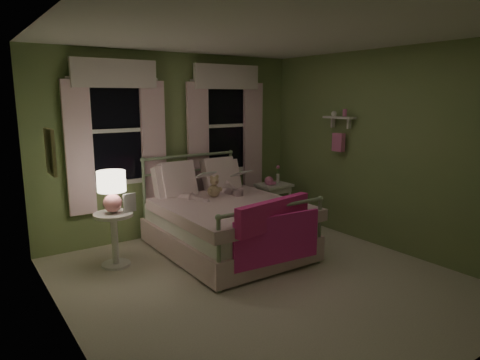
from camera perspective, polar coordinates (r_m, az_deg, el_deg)
room_shell at (r=4.49m, az=3.04°, el=2.22°), size 4.20×4.20×4.20m
bed at (r=5.59m, az=-2.04°, el=-5.64°), size 1.58×2.04×1.18m
pink_throw at (r=4.72m, az=4.70°, el=-5.95°), size 1.10×0.29×0.71m
child_left at (r=5.67m, az=-6.76°, el=0.44°), size 0.31×0.23×0.76m
child_right at (r=5.96m, az=-1.98°, el=0.64°), size 0.34×0.27×0.69m
book_left at (r=5.45m, az=-5.53°, el=0.16°), size 0.21×0.14×0.26m
book_right at (r=5.75m, az=-0.64°, el=0.34°), size 0.20×0.12×0.26m
teddy_bear at (r=5.70m, az=-3.49°, el=-1.08°), size 0.22×0.18×0.30m
nightstand_left at (r=5.29m, az=-16.41°, el=-6.66°), size 0.46×0.46×0.65m
table_lamp at (r=5.16m, az=-16.73°, el=-0.97°), size 0.33×0.33×0.49m
book_nightstand at (r=5.18m, az=-15.23°, el=-4.21°), size 0.19×0.24×0.02m
nightstand_right at (r=6.71m, az=4.54°, el=-1.36°), size 0.50×0.40×0.64m
pink_toy at (r=6.62m, az=3.91°, el=-0.14°), size 0.14×0.19×0.14m
bud_vase at (r=6.78m, az=5.09°, el=0.81°), size 0.06×0.06×0.28m
window_left at (r=5.86m, az=-16.11°, el=7.04°), size 1.34×0.13×1.96m
window_right at (r=6.60m, az=-1.87°, el=7.86°), size 1.34×0.13×1.96m
wall_shelf at (r=6.26m, az=13.04°, el=6.50°), size 0.15×0.50×0.60m
framed_picture at (r=4.21m, az=-23.95°, el=3.45°), size 0.03×0.32×0.42m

